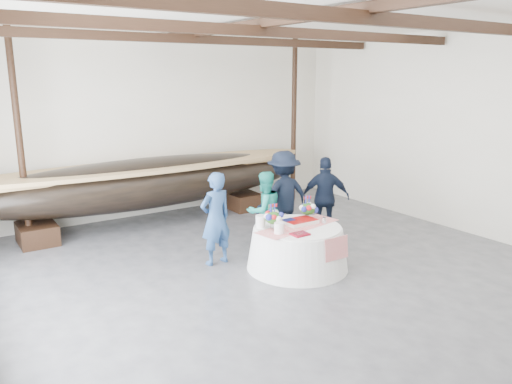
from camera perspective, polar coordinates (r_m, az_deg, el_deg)
floor at (r=8.54m, az=6.39°, el=-11.18°), size 10.00×12.00×0.01m
wall_back at (r=13.01m, az=-10.58°, el=7.47°), size 10.00×0.02×4.50m
wall_right at (r=11.72m, az=25.98°, el=5.72°), size 0.02×12.00×4.50m
ceiling at (r=7.83m, az=7.30°, el=20.32°), size 10.00×12.00×0.01m
pavilion_structure at (r=8.46m, az=3.24°, el=16.50°), size 9.80×11.76×4.50m
longboat_display at (r=12.09m, az=-12.04°, el=1.10°), size 8.59×1.72×1.61m
banquet_table at (r=9.34m, az=4.76°, el=-6.30°), size 1.88×1.88×0.81m
tabletop_items at (r=9.25m, az=3.98°, el=-2.87°), size 1.81×0.96×0.40m
guest_woman_blue at (r=9.39m, az=-4.64°, el=-3.05°), size 0.69×0.49×1.78m
guest_woman_teal at (r=10.18m, az=0.95°, el=-2.15°), size 0.79×0.62×1.63m
guest_man_left at (r=10.71m, az=3.17°, el=-0.47°), size 1.34×0.87×1.96m
guest_man_right at (r=10.99m, az=7.92°, el=-0.65°), size 1.12×0.95×1.80m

